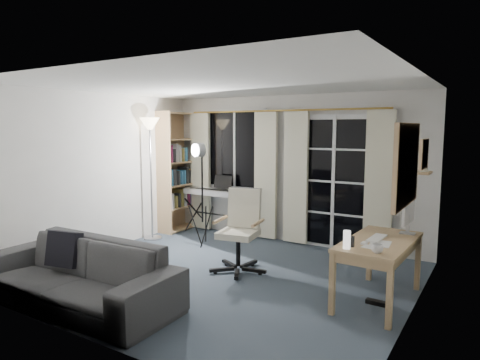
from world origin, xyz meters
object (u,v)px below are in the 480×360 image
object	(u,v)px
torchiere_lamp	(150,142)
office_chair	(242,222)
mug	(377,248)
sofa	(76,263)
keyboard_piano	(220,194)
monitor	(408,211)
bookshelf	(179,174)
desk	(379,248)
studio_light	(199,162)

from	to	relation	value
torchiere_lamp	office_chair	xyz separation A→B (m)	(2.09, -0.51, -1.01)
mug	sofa	distance (m)	3.09
keyboard_piano	monitor	world-z (taller)	monitor
monitor	bookshelf	bearing A→B (deg)	168.47
keyboard_piano	desk	size ratio (longest dim) A/B	1.04
office_chair	mug	distance (m)	2.02
keyboard_piano	desk	xyz separation A→B (m)	(3.09, -1.47, -0.14)
keyboard_piano	studio_light	bearing A→B (deg)	-80.95
mug	sofa	size ratio (longest dim) A/B	0.05
keyboard_piano	mug	bearing A→B (deg)	-31.44
bookshelf	sofa	world-z (taller)	bookshelf
desk	office_chair	bearing A→B (deg)	178.13
bookshelf	monitor	bearing A→B (deg)	-13.02
monitor	sofa	bearing A→B (deg)	-140.02
bookshelf	monitor	xyz separation A→B (m)	(4.21, -1.04, -0.09)
office_chair	desk	size ratio (longest dim) A/B	0.83
office_chair	monitor	bearing A→B (deg)	-1.27
sofa	monitor	bearing A→B (deg)	35.96
torchiere_lamp	studio_light	bearing A→B (deg)	6.51
bookshelf	torchiere_lamp	world-z (taller)	bookshelf
monitor	torchiere_lamp	bearing A→B (deg)	179.65
office_chair	mug	xyz separation A→B (m)	(1.92, -0.64, 0.10)
studio_light	mug	size ratio (longest dim) A/B	15.00
bookshelf	sofa	size ratio (longest dim) A/B	0.93
bookshelf	sofa	xyz separation A→B (m)	(1.31, -3.27, -0.57)
keyboard_piano	mug	xyz separation A→B (m)	(3.19, -1.97, -0.00)
bookshelf	studio_light	world-z (taller)	bookshelf
office_chair	desk	bearing A→B (deg)	-14.41
sofa	desk	bearing A→B (deg)	31.76
torchiere_lamp	office_chair	size ratio (longest dim) A/B	1.89
monitor	mug	distance (m)	0.98
desk	mug	distance (m)	0.53
torchiere_lamp	keyboard_piano	world-z (taller)	torchiere_lamp
torchiere_lamp	sofa	bearing A→B (deg)	-63.50
office_chair	desk	xyz separation A→B (m)	(1.82, -0.14, -0.04)
monitor	office_chair	bearing A→B (deg)	-168.73
bookshelf	mug	world-z (taller)	bookshelf
desk	monitor	world-z (taller)	monitor
torchiere_lamp	sofa	size ratio (longest dim) A/B	0.88
keyboard_piano	sofa	size ratio (longest dim) A/B	0.58
torchiere_lamp	mug	size ratio (longest dim) A/B	18.26
bookshelf	studio_light	distance (m)	1.31
torchiere_lamp	mug	world-z (taller)	torchiere_lamp
keyboard_piano	monitor	xyz separation A→B (m)	(3.28, -1.02, 0.20)
torchiere_lamp	monitor	distance (m)	4.17
bookshelf	desk	distance (m)	4.30
keyboard_piano	desk	distance (m)	3.42
monitor	sofa	distance (m)	3.69
desk	mug	world-z (taller)	mug
desk	monitor	xyz separation A→B (m)	(0.20, 0.45, 0.34)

